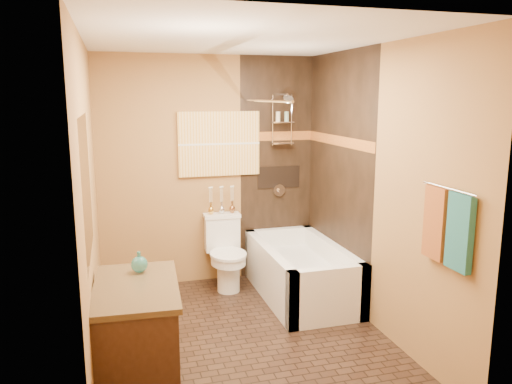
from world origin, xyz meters
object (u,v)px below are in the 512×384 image
object	(u,v)px
bathtub	(301,276)
toilet	(226,252)
vanity	(137,341)
sunset_painting	(219,144)

from	to	relation	value
bathtub	toilet	size ratio (longest dim) A/B	1.91
toilet	vanity	world-z (taller)	vanity
sunset_painting	bathtub	distance (m)	1.67
bathtub	vanity	xyz separation A→B (m)	(-1.72, -1.33, 0.19)
bathtub	sunset_painting	bearing A→B (deg)	133.70
bathtub	toilet	world-z (taller)	toilet
toilet	vanity	bearing A→B (deg)	-117.87
bathtub	vanity	size ratio (longest dim) A/B	1.57
sunset_painting	vanity	xyz separation A→B (m)	(-1.03, -2.05, -1.14)
sunset_painting	vanity	size ratio (longest dim) A/B	0.94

